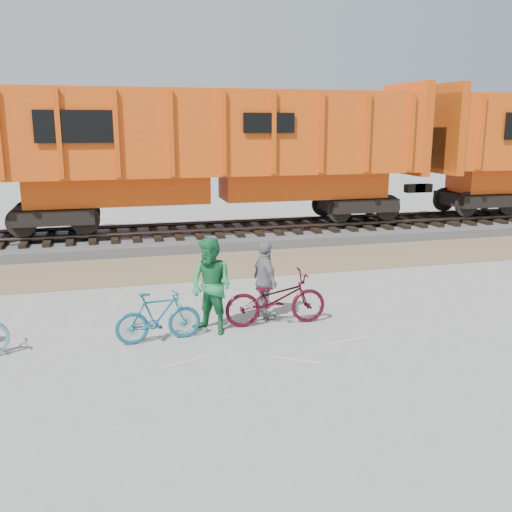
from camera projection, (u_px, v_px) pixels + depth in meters
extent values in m
plane|color=#9E9E99|center=(235.00, 339.00, 10.34)|extent=(120.00, 120.00, 0.00)
cube|color=#877154|center=(191.00, 267.00, 15.52)|extent=(120.00, 3.00, 0.02)
cube|color=slate|center=(175.00, 238.00, 18.78)|extent=(120.00, 4.00, 0.30)
cube|color=black|center=(175.00, 232.00, 18.74)|extent=(0.22, 2.60, 0.12)
cube|color=black|center=(357.00, 223.00, 20.35)|extent=(0.22, 2.60, 0.12)
cylinder|color=#382821|center=(178.00, 232.00, 18.03)|extent=(120.00, 0.12, 0.12)
cylinder|color=#382821|center=(172.00, 224.00, 19.39)|extent=(120.00, 0.12, 0.12)
cube|color=black|center=(215.00, 212.00, 18.94)|extent=(11.20, 2.20, 0.80)
cube|color=#E35310|center=(215.00, 187.00, 18.75)|extent=(11.76, 1.65, 0.90)
cube|color=#E35310|center=(214.00, 133.00, 18.35)|extent=(14.00, 3.00, 2.60)
cube|color=#D54B0D|center=(406.00, 129.00, 20.03)|extent=(0.30, 3.06, 3.10)
cube|color=black|center=(75.00, 127.00, 15.78)|extent=(2.20, 0.04, 0.90)
cube|color=#D54B0D|center=(438.00, 129.00, 20.35)|extent=(0.30, 3.06, 3.10)
imported|color=#15617C|center=(158.00, 317.00, 10.14)|extent=(1.57, 0.59, 0.92)
imported|color=#470B19|center=(276.00, 299.00, 10.99)|extent=(2.00, 0.75, 1.04)
imported|color=#217B41|center=(211.00, 286.00, 10.48)|extent=(1.09, 1.11, 1.80)
imported|color=gray|center=(265.00, 281.00, 11.28)|extent=(0.53, 0.97, 1.56)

